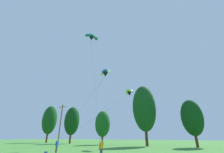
{
  "coord_description": "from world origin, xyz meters",
  "views": [
    {
      "loc": [
        12.26,
        5.7,
        1.99
      ],
      "look_at": [
        2.6,
        24.27,
        10.66
      ],
      "focal_mm": 23.44,
      "sensor_mm": 36.0,
      "label": 1
    }
  ],
  "objects_px": {
    "backpack": "(46,153)",
    "kite_flyer_mid": "(101,147)",
    "kite_flyer_near": "(57,145)",
    "parafoil_kite_mid_teal": "(92,37)",
    "utility_pole": "(60,123)",
    "parafoil_kite_far_blue_white": "(105,73)",
    "parafoil_kite_high_lime_white": "(129,92)"
  },
  "relations": [
    {
      "from": "parafoil_kite_high_lime_white",
      "to": "parafoil_kite_mid_teal",
      "type": "height_order",
      "value": "parafoil_kite_mid_teal"
    },
    {
      "from": "backpack",
      "to": "kite_flyer_near",
      "type": "bearing_deg",
      "value": 102.22
    },
    {
      "from": "utility_pole",
      "to": "kite_flyer_near",
      "type": "distance_m",
      "value": 16.06
    },
    {
      "from": "parafoil_kite_far_blue_white",
      "to": "backpack",
      "type": "height_order",
      "value": "parafoil_kite_far_blue_white"
    },
    {
      "from": "utility_pole",
      "to": "backpack",
      "type": "distance_m",
      "value": 18.89
    },
    {
      "from": "kite_flyer_near",
      "to": "parafoil_kite_high_lime_white",
      "type": "xyz_separation_m",
      "value": [
        5.74,
        13.85,
        10.35
      ]
    },
    {
      "from": "kite_flyer_mid",
      "to": "parafoil_kite_far_blue_white",
      "type": "relative_size",
      "value": 0.11
    },
    {
      "from": "utility_pole",
      "to": "kite_flyer_near",
      "type": "xyz_separation_m",
      "value": [
        11.15,
        -10.82,
        -4.06
      ]
    },
    {
      "from": "kite_flyer_near",
      "to": "parafoil_kite_mid_teal",
      "type": "relative_size",
      "value": 0.07
    },
    {
      "from": "parafoil_kite_mid_teal",
      "to": "backpack",
      "type": "height_order",
      "value": "parafoil_kite_mid_teal"
    },
    {
      "from": "utility_pole",
      "to": "parafoil_kite_mid_teal",
      "type": "relative_size",
      "value": 0.4
    },
    {
      "from": "kite_flyer_near",
      "to": "utility_pole",
      "type": "bearing_deg",
      "value": 135.87
    },
    {
      "from": "backpack",
      "to": "parafoil_kite_far_blue_white",
      "type": "bearing_deg",
      "value": 79.05
    },
    {
      "from": "utility_pole",
      "to": "kite_flyer_near",
      "type": "bearing_deg",
      "value": -44.13
    },
    {
      "from": "kite_flyer_mid",
      "to": "parafoil_kite_mid_teal",
      "type": "bearing_deg",
      "value": 135.21
    },
    {
      "from": "utility_pole",
      "to": "kite_flyer_mid",
      "type": "relative_size",
      "value": 5.66
    },
    {
      "from": "parafoil_kite_mid_teal",
      "to": "parafoil_kite_far_blue_white",
      "type": "relative_size",
      "value": 1.53
    },
    {
      "from": "utility_pole",
      "to": "parafoil_kite_far_blue_white",
      "type": "bearing_deg",
      "value": 0.96
    },
    {
      "from": "parafoil_kite_mid_teal",
      "to": "parafoil_kite_far_blue_white",
      "type": "xyz_separation_m",
      "value": [
        1.83,
        3.73,
        -8.42
      ]
    },
    {
      "from": "parafoil_kite_high_lime_white",
      "to": "parafoil_kite_far_blue_white",
      "type": "relative_size",
      "value": 0.97
    },
    {
      "from": "kite_flyer_mid",
      "to": "parafoil_kite_mid_teal",
      "type": "height_order",
      "value": "parafoil_kite_mid_teal"
    },
    {
      "from": "parafoil_kite_high_lime_white",
      "to": "backpack",
      "type": "bearing_deg",
      "value": -105.47
    },
    {
      "from": "utility_pole",
      "to": "kite_flyer_near",
      "type": "relative_size",
      "value": 5.66
    },
    {
      "from": "parafoil_kite_high_lime_white",
      "to": "parafoil_kite_mid_teal",
      "type": "relative_size",
      "value": 0.63
    },
    {
      "from": "backpack",
      "to": "kite_flyer_mid",
      "type": "bearing_deg",
      "value": -2.53
    },
    {
      "from": "kite_flyer_mid",
      "to": "parafoil_kite_far_blue_white",
      "type": "distance_m",
      "value": 20.8
    },
    {
      "from": "kite_flyer_near",
      "to": "kite_flyer_mid",
      "type": "height_order",
      "value": "same"
    },
    {
      "from": "kite_flyer_mid",
      "to": "parafoil_kite_high_lime_white",
      "type": "bearing_deg",
      "value": 98.76
    },
    {
      "from": "parafoil_kite_far_blue_white",
      "to": "backpack",
      "type": "distance_m",
      "value": 20.87
    },
    {
      "from": "utility_pole",
      "to": "backpack",
      "type": "height_order",
      "value": "utility_pole"
    },
    {
      "from": "kite_flyer_mid",
      "to": "backpack",
      "type": "relative_size",
      "value": 4.23
    },
    {
      "from": "utility_pole",
      "to": "parafoil_kite_mid_teal",
      "type": "distance_m",
      "value": 22.21
    }
  ]
}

